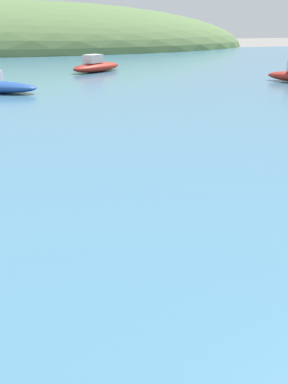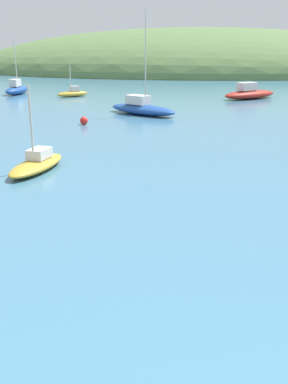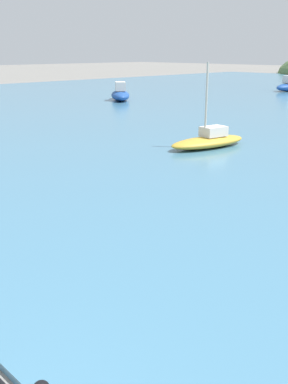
# 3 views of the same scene
# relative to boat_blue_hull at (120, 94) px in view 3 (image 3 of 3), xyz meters

# --- Properties ---
(boat_blue_hull) EXTENTS (3.50, 3.12, 1.23)m
(boat_blue_hull) POSITION_rel_boat_blue_hull_xyz_m (0.00, 0.00, 0.00)
(boat_blue_hull) COLOR #1E4793
(boat_blue_hull) RESTS_ON water
(boat_far_right) EXTENTS (1.59, 3.23, 2.85)m
(boat_far_right) POSITION_rel_boat_blue_hull_xyz_m (13.65, -8.08, -0.16)
(boat_far_right) COLOR gold
(boat_far_right) RESTS_ON water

